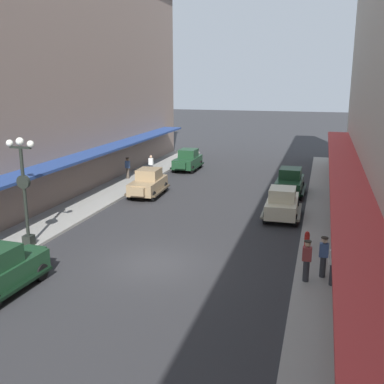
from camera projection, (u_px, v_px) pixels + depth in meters
The scene contains 14 objects.
ground_plane at pixel (154, 264), 19.89m from camera, with size 200.00×200.00×0.00m, color #2D2D30.
sidewalk_left at pixel (8, 245), 21.88m from camera, with size 3.00×60.00×0.15m, color #99968E.
sidewalk_right at pixel (333, 283), 17.85m from camera, with size 3.00×60.00×0.15m, color #99968E.
parked_car_0 at pixel (148, 182), 31.29m from camera, with size 2.31×4.32×1.84m.
parked_car_1 at pixel (282, 202), 26.19m from camera, with size 2.20×4.28×1.84m.
parked_car_2 at pixel (290, 181), 31.56m from camera, with size 2.21×4.29×1.84m.
parked_car_3 at pixel (188, 160), 40.08m from camera, with size 2.14×4.26×1.84m.
lamp_post_with_clock at pixel (24, 187), 20.98m from camera, with size 1.42×0.44×5.16m.
fire_hydrant at pixel (307, 240), 21.20m from camera, with size 0.24×0.24×0.82m.
pedestrian_0 at pixel (128, 168), 36.01m from camera, with size 0.36×0.28×1.67m.
pedestrian_1 at pixel (307, 260), 17.63m from camera, with size 0.36×0.28×1.67m.
pedestrian_2 at pixel (323, 256), 18.01m from camera, with size 0.36×0.28×1.67m.
pedestrian_3 at pixel (333, 264), 17.28m from camera, with size 0.36×0.28×1.67m.
pedestrian_4 at pixel (151, 165), 37.33m from camera, with size 0.36×0.24×1.64m.
Camera 1 is at (6.73, -17.35, 7.86)m, focal length 42.48 mm.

